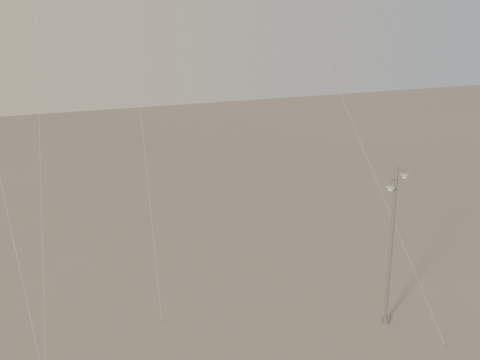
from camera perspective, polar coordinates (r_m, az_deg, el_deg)
name	(u,v)px	position (r m, az deg, el deg)	size (l,w,h in m)	color
street_lamp	(392,242)	(39.65, 12.81, -5.21)	(1.56, 0.79, 9.70)	gray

